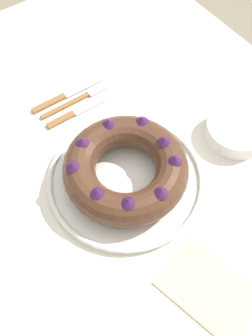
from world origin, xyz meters
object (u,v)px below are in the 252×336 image
side_bowl (237,131)px  bundt_cake (126,168)px  napkin (208,289)px  serving_dish (126,179)px  cake_knife (73,114)px  serving_knife (64,96)px  fork (79,99)px

side_bowl → bundt_cake: bearing=-99.4°
side_bowl → napkin: 0.38m
serving_dish → bundt_cake: (0.00, -0.00, 0.05)m
cake_knife → napkin: bearing=4.9°
serving_dish → serving_knife: serving_dish is taller
bundt_cake → serving_knife: 0.30m
serving_knife → cake_knife: size_ratio=1.24×
bundt_cake → cake_knife: bearing=179.7°
serving_dish → serving_knife: bearing=177.8°
side_bowl → napkin: bearing=-50.9°
serving_dish → fork: bearing=171.3°
bundt_cake → serving_knife: (-0.29, 0.01, -0.05)m
cake_knife → bundt_cake: bearing=5.7°
fork → side_bowl: size_ratio=1.31×
bundt_cake → fork: size_ratio=1.40×
serving_knife → napkin: size_ratio=1.17×
bundt_cake → side_bowl: bearing=80.6°
bundt_cake → napkin: bundt_cake is taller
serving_knife → napkin: serving_knife is taller
bundt_cake → napkin: 0.29m
serving_knife → cake_knife: bearing=-9.6°
fork → napkin: bearing=-9.2°
cake_knife → serving_knife: bearing=176.9°
side_bowl → napkin: side_bowl is taller
bundt_cake → napkin: size_ratio=1.52×
serving_knife → serving_dish: bearing=-2.7°
cake_knife → side_bowl: size_ratio=1.14×
serving_dish → bundt_cake: size_ratio=1.29×
cake_knife → side_bowl: side_bowl is taller
serving_knife → side_bowl: size_ratio=1.41×
side_bowl → serving_knife: bearing=-141.2°
serving_dish → napkin: serving_dish is taller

